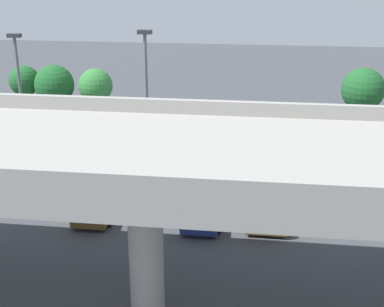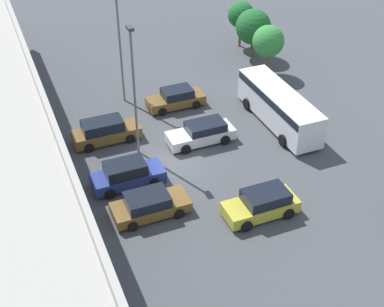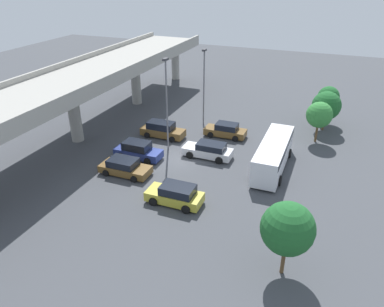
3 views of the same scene
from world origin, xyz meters
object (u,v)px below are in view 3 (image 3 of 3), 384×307
(parked_car_2, at_px, (138,151))
(parked_car_4, at_px, (162,130))
(lamp_post_mid_lot, at_px, (167,98))
(tree_front_left, at_px, (288,229))
(tree_front_right, at_px, (326,106))
(tree_front_far_right, at_px, (328,97))
(shuttle_bus, at_px, (273,153))
(parked_car_5, at_px, (226,130))
(parked_car_3, at_px, (208,150))
(parked_car_0, at_px, (175,195))
(lamp_post_near_aisle, at_px, (204,82))
(tree_front_centre, at_px, (319,115))
(parked_car_1, at_px, (125,167))

(parked_car_2, bearing_deg, parked_car_4, 89.86)
(lamp_post_mid_lot, height_order, tree_front_left, lamp_post_mid_lot)
(parked_car_4, relative_size, tree_front_right, 1.07)
(tree_front_far_right, bearing_deg, lamp_post_mid_lot, 132.53)
(tree_front_left, distance_m, tree_front_right, 23.82)
(shuttle_bus, xyz_separation_m, lamp_post_mid_lot, (0.37, 10.69, 3.68))
(tree_front_left, height_order, tree_front_far_right, tree_front_left)
(parked_car_2, xyz_separation_m, parked_car_5, (7.96, -6.34, -0.08))
(parked_car_2, xyz_separation_m, shuttle_bus, (2.76, -12.40, 0.78))
(shuttle_bus, bearing_deg, parked_car_2, 102.57)
(lamp_post_mid_lot, bearing_deg, parked_car_2, 151.32)
(shuttle_bus, distance_m, tree_front_left, 13.28)
(parked_car_3, distance_m, parked_car_5, 5.30)
(parked_car_3, xyz_separation_m, shuttle_bus, (0.11, -6.16, 0.83))
(parked_car_0, distance_m, lamp_post_near_aisle, 17.00)
(parked_car_5, bearing_deg, tree_front_centre, -166.17)
(lamp_post_near_aisle, relative_size, tree_front_centre, 1.99)
(parked_car_5, bearing_deg, lamp_post_mid_lot, 46.22)
(shuttle_bus, xyz_separation_m, tree_front_far_right, (13.49, -3.62, 1.52))
(tree_front_left, bearing_deg, tree_front_right, -1.28)
(parked_car_0, relative_size, tree_front_centre, 1.02)
(tree_front_left, distance_m, tree_front_far_right, 26.30)
(parked_car_2, distance_m, tree_front_centre, 18.73)
(parked_car_4, distance_m, lamp_post_mid_lot, 5.24)
(parked_car_2, distance_m, tree_front_left, 18.61)
(parked_car_3, relative_size, lamp_post_mid_lot, 0.53)
(parked_car_0, xyz_separation_m, lamp_post_near_aisle, (16.07, 3.59, 4.24))
(tree_front_right, bearing_deg, tree_front_far_right, -0.41)
(parked_car_5, distance_m, shuttle_bus, 8.03)
(parked_car_0, height_order, parked_car_1, parked_car_0)
(parked_car_4, bearing_deg, parked_car_2, -90.14)
(parked_car_2, distance_m, parked_car_5, 10.17)
(parked_car_0, bearing_deg, parked_car_5, -89.47)
(parked_car_4, bearing_deg, tree_front_right, 27.83)
(parked_car_4, bearing_deg, parked_car_1, -87.36)
(tree_front_centre, height_order, tree_front_right, tree_front_right)
(parked_car_0, xyz_separation_m, tree_front_centre, (15.89, -9.07, 2.22))
(parked_car_2, xyz_separation_m, tree_front_left, (-10.04, -15.47, 2.53))
(parked_car_0, xyz_separation_m, parked_car_1, (2.52, 6.06, -0.09))
(tree_front_left, bearing_deg, parked_car_3, 36.01)
(shuttle_bus, relative_size, lamp_post_mid_lot, 0.97)
(parked_car_3, height_order, tree_front_centre, tree_front_centre)
(parked_car_2, xyz_separation_m, lamp_post_mid_lot, (3.13, -1.71, 4.46))
(lamp_post_mid_lot, distance_m, tree_front_right, 17.97)
(parked_car_5, height_order, tree_front_right, tree_front_right)
(parked_car_5, bearing_deg, parked_car_4, 22.56)
(parked_car_3, bearing_deg, shuttle_bus, -178.99)
(parked_car_0, bearing_deg, parked_car_1, -22.61)
(parked_car_3, xyz_separation_m, lamp_post_mid_lot, (0.48, 4.53, 4.51))
(parked_car_3, bearing_deg, parked_car_5, -91.05)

